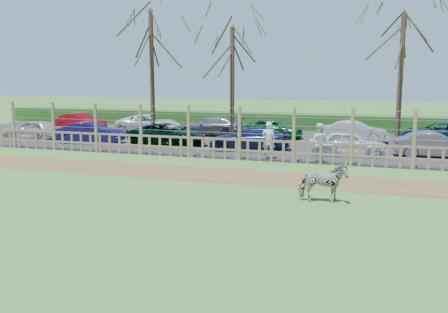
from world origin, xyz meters
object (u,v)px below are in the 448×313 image
(car_4, at_px, (350,143))
(car_10, at_px, (274,128))
(car_11, at_px, (355,132))
(car_3, at_px, (249,139))
(tree_left, at_px, (151,44))
(visitor_b, at_px, (319,142))
(car_8, at_px, (149,124))
(car_9, at_px, (211,126))
(car_0, at_px, (33,130))
(tree_right, at_px, (402,48))
(car_12, at_px, (440,133))
(zebra, at_px, (323,183))
(car_2, at_px, (168,135))
(visitor_a, at_px, (269,140))
(car_1, at_px, (91,133))
(car_7, at_px, (80,122))
(tree_mid, at_px, (232,57))
(car_5, at_px, (435,145))

(car_4, distance_m, car_10, 7.19)
(car_10, relative_size, car_11, 0.97)
(car_3, bearing_deg, tree_left, -112.05)
(visitor_b, height_order, car_8, visitor_b)
(car_9, xyz_separation_m, car_11, (8.90, -0.31, 0.00))
(visitor_b, xyz_separation_m, car_0, (-17.05, 2.22, -0.26))
(tree_right, height_order, car_10, tree_right)
(car_8, xyz_separation_m, car_12, (17.94, 0.15, 0.00))
(zebra, distance_m, car_12, 15.70)
(visitor_b, height_order, car_11, visitor_b)
(tree_left, bearing_deg, car_0, -166.11)
(car_2, distance_m, car_3, 4.70)
(tree_right, bearing_deg, visitor_a, -136.41)
(car_1, xyz_separation_m, car_12, (18.81, 5.78, 0.00))
(tree_left, relative_size, car_7, 2.16)
(car_1, height_order, car_10, same)
(car_2, bearing_deg, car_7, 63.36)
(car_9, distance_m, car_12, 13.48)
(tree_mid, height_order, car_5, tree_mid)
(car_2, xyz_separation_m, car_7, (-8.73, 4.79, 0.00))
(car_2, relative_size, car_12, 1.00)
(car_3, xyz_separation_m, car_11, (5.02, 4.89, 0.00))
(car_2, relative_size, car_11, 1.19)
(zebra, relative_size, car_1, 0.40)
(car_12, bearing_deg, car_5, -9.21)
(tree_right, bearing_deg, car_5, -60.68)
(car_0, xyz_separation_m, car_5, (22.12, 0.37, 0.00))
(car_9, bearing_deg, tree_mid, 36.40)
(car_3, distance_m, car_10, 5.17)
(car_5, xyz_separation_m, car_7, (-22.28, 4.73, 0.00))
(car_0, relative_size, car_9, 0.85)
(tree_left, distance_m, zebra, 16.40)
(tree_left, relative_size, tree_mid, 1.15)
(tree_mid, distance_m, car_7, 12.64)
(tree_left, height_order, car_4, tree_left)
(car_1, xyz_separation_m, car_11, (14.23, 5.04, 0.00))
(car_1, bearing_deg, tree_right, -86.30)
(zebra, bearing_deg, car_10, 8.35)
(car_7, distance_m, car_11, 18.43)
(car_5, bearing_deg, car_1, 87.41)
(visitor_b, distance_m, car_8, 14.38)
(car_4, height_order, car_7, same)
(car_5, xyz_separation_m, car_12, (0.73, 5.25, 0.00))
(car_2, xyz_separation_m, car_11, (9.70, 4.58, 0.00))
(zebra, distance_m, car_10, 15.20)
(visitor_b, relative_size, car_9, 0.42)
(car_3, xyz_separation_m, car_12, (9.59, 5.63, 0.00))
(car_0, xyz_separation_m, car_11, (18.28, 4.89, 0.00))
(car_12, bearing_deg, car_3, -60.90)
(car_3, distance_m, car_11, 7.01)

